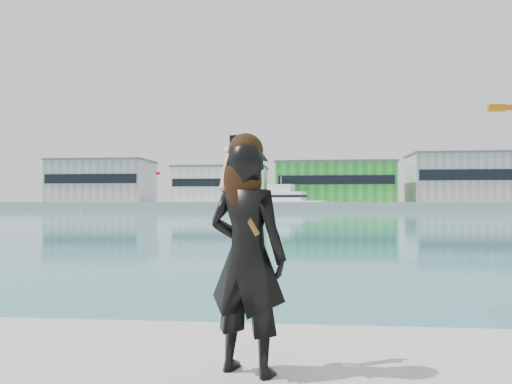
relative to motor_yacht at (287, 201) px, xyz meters
The scene contains 10 objects.
far_quay 15.38m from the motor_yacht, 74.92° to the left, with size 320.00×40.00×2.00m, color #9E9E99.
warehouse_grey_left 52.87m from the motor_yacht, 165.94° to the left, with size 26.52×16.36×11.50m.
warehouse_white 22.53m from the motor_yacht, 144.65° to the left, with size 24.48×15.35×9.50m.
warehouse_green 18.21m from the motor_yacht, 46.82° to the left, with size 30.60×16.36×10.50m.
warehouse_grey_right 46.19m from the motor_yacht, 16.19° to the left, with size 25.50×15.35×12.50m.
flagpole_left 34.67m from the motor_yacht, behind, with size 1.28×0.16×8.00m.
flagpole_right 27.05m from the motor_yacht, 12.53° to the left, with size 1.28×0.16×8.00m.
motor_yacht is the anchor object (origin of this frame).
buoy_far 46.65m from the motor_yacht, 148.81° to the right, with size 0.50×0.50×0.50m, color #FCF30D.
woman 115.78m from the motor_yacht, 88.20° to the right, with size 0.73×0.61×1.80m.
Camera 1 is at (0.08, -4.20, 2.07)m, focal length 35.00 mm.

